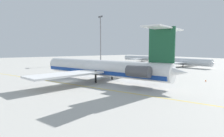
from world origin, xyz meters
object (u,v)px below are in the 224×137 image
light_mast (101,38)px  safety_cone_nose (206,80)px  airliner_far_left (141,58)px  main_jetliner (104,68)px  airliner_mid_left (185,62)px

light_mast → safety_cone_nose: bearing=-8.8°
airliner_far_left → safety_cone_nose: 83.42m
airliner_far_left → safety_cone_nose: airliner_far_left is taller
airliner_far_left → safety_cone_nose: (71.27, -43.31, -2.21)m
main_jetliner → light_mast: light_mast is taller
airliner_mid_left → main_jetliner: bearing=-81.6°
safety_cone_nose → airliner_mid_left: bearing=131.6°
main_jetliner → airliner_far_left: bearing=-67.3°
main_jetliner → safety_cone_nose: 28.75m
main_jetliner → light_mast: (-56.98, 34.50, 11.86)m
airliner_far_left → airliner_mid_left: (41.94, -10.30, 0.15)m
airliner_mid_left → light_mast: bearing=-158.3°
main_jetliner → safety_cone_nose: (16.76, 23.09, -3.52)m
airliner_mid_left → safety_cone_nose: airliner_mid_left is taller
main_jetliner → airliner_far_left: size_ratio=1.68×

